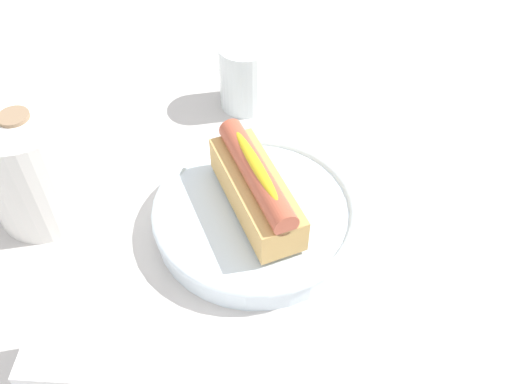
% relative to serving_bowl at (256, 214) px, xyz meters
% --- Properties ---
extents(ground_plane, '(2.40, 2.40, 0.00)m').
position_rel_serving_bowl_xyz_m(ground_plane, '(0.01, -0.01, -0.02)').
color(ground_plane, beige).
extents(serving_bowl, '(0.23, 0.23, 0.03)m').
position_rel_serving_bowl_xyz_m(serving_bowl, '(0.00, 0.00, 0.00)').
color(serving_bowl, silver).
rests_on(serving_bowl, ground_plane).
extents(hotdog_front, '(0.16, 0.09, 0.06)m').
position_rel_serving_bowl_xyz_m(hotdog_front, '(0.00, -0.00, 0.04)').
color(hotdog_front, tan).
rests_on(hotdog_front, serving_bowl).
extents(water_glass, '(0.07, 0.07, 0.09)m').
position_rel_serving_bowl_xyz_m(water_glass, '(0.22, -0.01, 0.02)').
color(water_glass, white).
rests_on(water_glass, ground_plane).
extents(paper_towel_roll, '(0.11, 0.11, 0.13)m').
position_rel_serving_bowl_xyz_m(paper_towel_roll, '(0.05, 0.23, 0.05)').
color(paper_towel_roll, white).
rests_on(paper_towel_roll, ground_plane).
extents(napkin_box, '(0.12, 0.06, 0.15)m').
position_rel_serving_bowl_xyz_m(napkin_box, '(-0.18, 0.15, 0.06)').
color(napkin_box, white).
rests_on(napkin_box, ground_plane).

